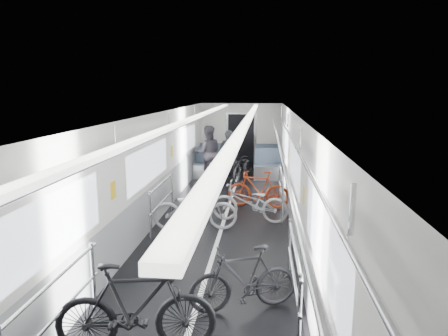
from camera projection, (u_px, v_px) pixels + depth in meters
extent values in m
cube|color=black|center=(221.00, 231.00, 8.31)|extent=(3.00, 14.00, 0.01)
cube|color=white|center=(220.00, 115.00, 7.84)|extent=(3.00, 14.00, 0.02)
cube|color=silver|center=(148.00, 173.00, 8.23)|extent=(0.02, 14.00, 2.40)
cube|color=silver|center=(295.00, 177.00, 7.93)|extent=(0.02, 14.00, 2.40)
cube|color=silver|center=(241.00, 136.00, 14.91)|extent=(3.00, 0.02, 2.40)
cube|color=white|center=(221.00, 231.00, 8.31)|extent=(0.08, 13.80, 0.01)
cube|color=gray|center=(151.00, 208.00, 8.37)|extent=(0.01, 13.90, 0.90)
cube|color=gray|center=(293.00, 213.00, 8.08)|extent=(0.01, 13.90, 0.90)
cube|color=white|center=(149.00, 164.00, 8.18)|extent=(0.01, 10.80, 0.75)
cube|color=white|center=(294.00, 167.00, 7.89)|extent=(0.01, 10.80, 0.75)
cube|color=white|center=(193.00, 118.00, 7.91)|extent=(0.14, 13.40, 0.05)
cube|color=white|center=(248.00, 119.00, 7.80)|extent=(0.14, 13.40, 0.05)
cube|color=black|center=(241.00, 141.00, 14.89)|extent=(0.95, 0.10, 2.00)
imported|color=black|center=(136.00, 308.00, 4.40)|extent=(1.84, 0.79, 1.07)
imported|color=#9E9EA3|center=(195.00, 208.00, 8.34)|extent=(1.82, 0.79, 0.93)
imported|color=black|center=(244.00, 279.00, 5.27)|extent=(1.54, 0.88, 0.89)
imported|color=#A9A9AD|center=(250.00, 202.00, 8.82)|extent=(1.75, 0.75, 0.90)
imported|color=maroon|center=(258.00, 189.00, 9.90)|extent=(1.60, 0.69, 0.93)
imported|color=black|center=(243.00, 167.00, 12.89)|extent=(1.00, 1.79, 0.89)
imported|color=black|center=(229.00, 155.00, 12.86)|extent=(0.61, 0.41, 1.62)
imported|color=#2E2A31|center=(208.00, 153.00, 12.89)|extent=(0.99, 0.85, 1.77)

